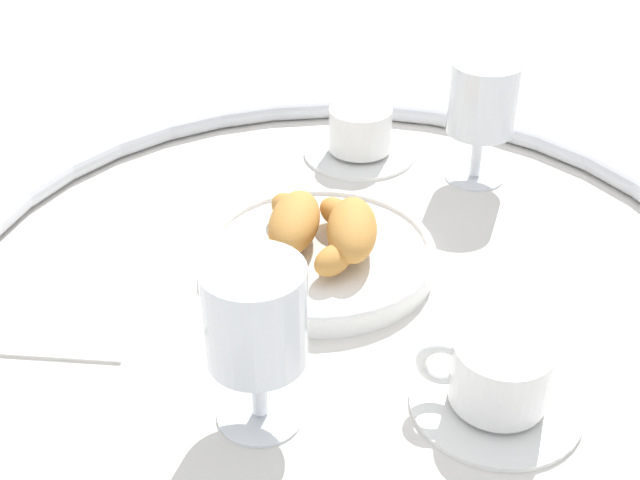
# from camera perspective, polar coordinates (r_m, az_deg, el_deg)

# --- Properties ---
(ground_plane) EXTENTS (2.20, 2.20, 0.00)m
(ground_plane) POSITION_cam_1_polar(r_m,az_deg,el_deg) (0.79, 1.54, -2.64)
(ground_plane) COLOR silver
(table_chrome_rim) EXTENTS (0.76, 0.76, 0.02)m
(table_chrome_rim) POSITION_cam_1_polar(r_m,az_deg,el_deg) (0.78, 1.56, -1.93)
(table_chrome_rim) COLOR silver
(table_chrome_rim) RESTS_ON ground_plane
(pastry_plate) EXTENTS (0.23, 0.23, 0.02)m
(pastry_plate) POSITION_cam_1_polar(r_m,az_deg,el_deg) (0.80, 0.00, -1.00)
(pastry_plate) COLOR white
(pastry_plate) RESTS_ON ground_plane
(croissant_large) EXTENTS (0.12, 0.10, 0.04)m
(croissant_large) POSITION_cam_1_polar(r_m,az_deg,el_deg) (0.78, 1.77, 0.71)
(croissant_large) COLOR #CC893D
(croissant_large) RESTS_ON pastry_plate
(croissant_small) EXTENTS (0.13, 0.10, 0.04)m
(croissant_small) POSITION_cam_1_polar(r_m,az_deg,el_deg) (0.79, -2.21, 1.01)
(croissant_small) COLOR #CC893D
(croissant_small) RESTS_ON pastry_plate
(coffee_cup_near) EXTENTS (0.14, 0.14, 0.06)m
(coffee_cup_near) POSITION_cam_1_polar(r_m,az_deg,el_deg) (1.00, 2.84, 7.31)
(coffee_cup_near) COLOR white
(coffee_cup_near) RESTS_ON ground_plane
(coffee_cup_far) EXTENTS (0.14, 0.14, 0.06)m
(coffee_cup_far) POSITION_cam_1_polar(r_m,az_deg,el_deg) (0.65, 12.26, -9.59)
(coffee_cup_far) COLOR white
(coffee_cup_far) RESTS_ON ground_plane
(juice_glass_left) EXTENTS (0.08, 0.08, 0.14)m
(juice_glass_left) POSITION_cam_1_polar(r_m,az_deg,el_deg) (0.59, -4.53, -5.69)
(juice_glass_left) COLOR white
(juice_glass_left) RESTS_ON ground_plane
(juice_glass_right) EXTENTS (0.08, 0.08, 0.14)m
(juice_glass_right) POSITION_cam_1_polar(r_m,az_deg,el_deg) (0.94, 11.26, 9.27)
(juice_glass_right) COLOR white
(juice_glass_right) RESTS_ON ground_plane
(folded_napkin) EXTENTS (0.15, 0.15, 0.01)m
(folded_napkin) POSITION_cam_1_polar(r_m,az_deg,el_deg) (0.77, -16.46, -5.16)
(folded_napkin) COLOR silver
(folded_napkin) RESTS_ON ground_plane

